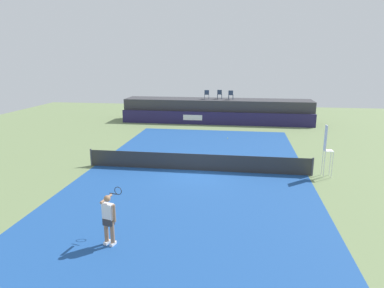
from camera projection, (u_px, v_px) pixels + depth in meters
The scene contains 13 objects.
ground_plane at pixel (203, 156), 22.11m from camera, with size 48.00×48.00×0.00m, color #6B7F51.
court_inner at pixel (197, 170), 19.23m from camera, with size 12.00×22.00×0.00m, color #1C478C.
sponsor_wall at pixel (216, 119), 32.04m from camera, with size 18.00×0.22×1.20m.
spectator_platform at pixel (217, 110), 33.64m from camera, with size 18.00×2.80×2.20m, color #38383D.
spectator_chair_far_left at pixel (207, 94), 33.21m from camera, with size 0.48×0.48×0.89m.
spectator_chair_left at pixel (220, 94), 33.40m from camera, with size 0.44×0.44×0.89m.
spectator_chair_center at pixel (231, 95), 32.79m from camera, with size 0.46×0.46×0.89m.
umpire_chair at pixel (327, 147), 17.89m from camera, with size 0.46×0.46×2.76m.
tennis_net at pixel (197, 162), 19.12m from camera, with size 12.40×0.02×0.95m, color #2D2D2D.
net_post_near at pixel (91, 157), 19.97m from camera, with size 0.10×0.10×1.00m, color #4C4C51.
net_post_far at pixel (313, 167), 18.24m from camera, with size 0.10×0.10×1.00m, color #4C4C51.
tennis_player at pixel (109, 218), 11.42m from camera, with size 0.56×1.22×1.77m.
tennis_ball at pixel (228, 138), 26.69m from camera, with size 0.07×0.07×0.07m, color #D8EA33.
Camera 1 is at (2.37, -18.14, 6.13)m, focal length 32.21 mm.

